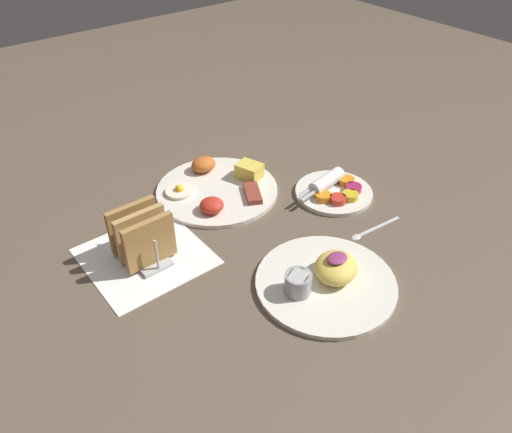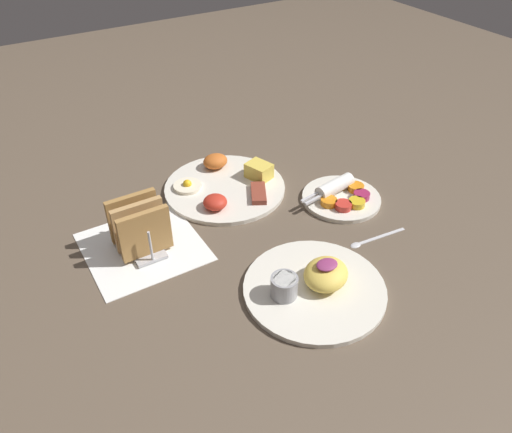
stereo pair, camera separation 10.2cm
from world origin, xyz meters
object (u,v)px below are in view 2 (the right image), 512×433
Objects in this scene: plate_condiments at (341,196)px; plate_foreground at (315,284)px; plate_breakfast at (226,185)px; toast_rack at (140,227)px.

plate_foreground is (-0.22, -0.19, 0.00)m from plate_condiments.
plate_breakfast is 0.26m from toast_rack.
plate_breakfast is at bearing 22.09° from toast_rack.
plate_breakfast is at bearing 87.08° from plate_foreground.
plate_foreground is 2.21× the size of toast_rack.
plate_condiments is 0.74× the size of plate_foreground.
plate_foreground reaches higher than plate_breakfast.
plate_condiments is 0.45m from toast_rack.
plate_condiments is 0.29m from plate_foreground.
plate_foreground is 0.35m from toast_rack.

